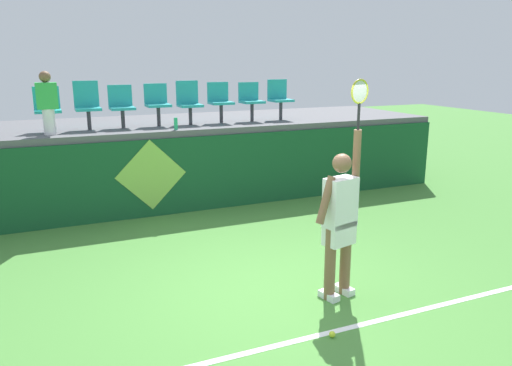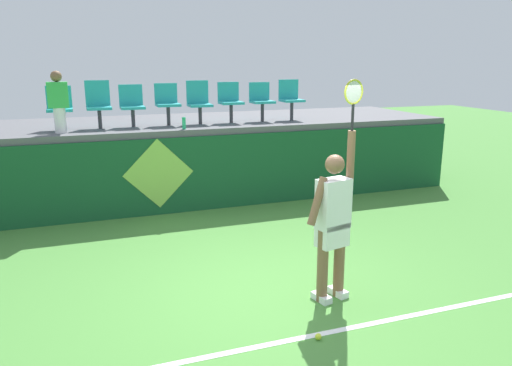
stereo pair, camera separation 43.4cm
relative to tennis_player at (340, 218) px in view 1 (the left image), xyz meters
name	(u,v)px [view 1 (the left image)]	position (x,y,z in m)	size (l,w,h in m)	color
ground_plane	(274,293)	(-0.67, 0.37, -0.98)	(40.00, 40.00, 0.00)	#478438
court_back_wall	(188,174)	(-0.67, 4.09, -0.28)	(11.15, 0.20, 1.40)	#144C28
spectator_platform	(168,124)	(-0.67, 5.49, 0.48)	(11.15, 2.90, 0.12)	#56565B
court_baseline_stripe	(318,335)	(-0.67, -0.69, -0.98)	(10.04, 0.08, 0.01)	white
tennis_player	(340,218)	(0.00, 0.00, 0.00)	(0.74, 0.34, 2.57)	white
tennis_ball	(332,334)	(-0.55, -0.78, -0.95)	(0.07, 0.07, 0.07)	#D1E533
water_bottle	(176,124)	(-0.83, 4.20, 0.65)	(0.07, 0.07, 0.22)	#26B272
stadium_chair_0	(47,107)	(-2.94, 4.91, 0.97)	(0.44, 0.42, 0.78)	#38383D
stadium_chair_1	(87,103)	(-2.27, 4.91, 1.01)	(0.44, 0.42, 0.87)	#38383D
stadium_chair_2	(121,104)	(-1.67, 4.90, 0.97)	(0.44, 0.42, 0.79)	#38383D
stadium_chair_3	(157,102)	(-1.00, 4.90, 0.99)	(0.44, 0.42, 0.80)	#38383D
stadium_chair_4	(189,101)	(-0.37, 4.91, 1.00)	(0.44, 0.42, 0.84)	#38383D
stadium_chair_5	(220,100)	(0.27, 4.90, 1.00)	(0.44, 0.42, 0.80)	#38383D
stadium_chair_6	(251,99)	(0.95, 4.90, 0.99)	(0.44, 0.42, 0.79)	#38383D
stadium_chair_7	(279,97)	(1.61, 4.91, 1.01)	(0.44, 0.42, 0.83)	#38383D
spectator_0	(47,102)	(-2.94, 4.47, 1.09)	(0.34, 0.20, 1.06)	white
wall_signage_mount	(153,216)	(-1.37, 3.99, -0.98)	(1.27, 0.01, 1.41)	#144C28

